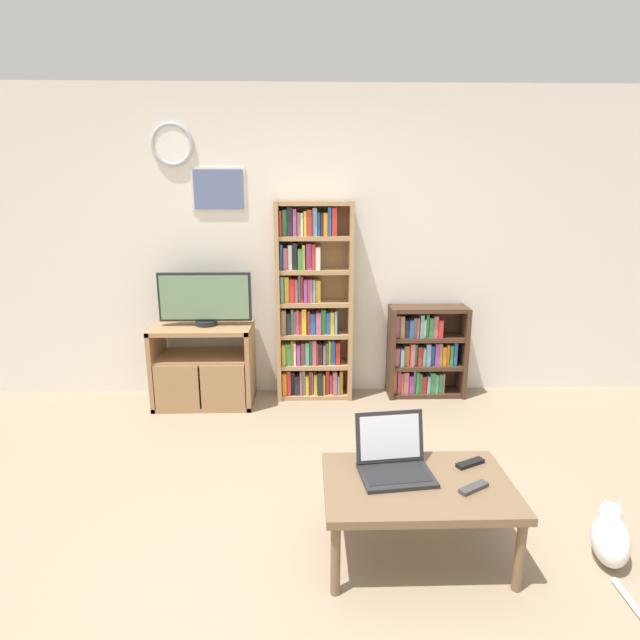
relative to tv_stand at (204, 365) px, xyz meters
name	(u,v)px	position (x,y,z in m)	size (l,w,h in m)	color
ground_plane	(303,566)	(0.85, -1.97, -0.34)	(18.00, 18.00, 0.00)	gray
wall_back	(303,246)	(0.84, 0.30, 0.96)	(6.44, 0.09, 2.60)	silver
tv_stand	(204,365)	(0.00, 0.00, 0.00)	(0.81, 0.47, 0.68)	#9E754C
television	(205,299)	(0.03, 0.03, 0.56)	(0.75, 0.18, 0.44)	black
bookshelf_tall	(311,306)	(0.90, 0.15, 0.47)	(0.64, 0.25, 1.68)	tan
bookshelf_short	(423,353)	(1.89, 0.15, 0.05)	(0.67, 0.25, 0.80)	#472D1E
coffee_table	(418,490)	(1.40, -1.89, 0.01)	(0.90, 0.58, 0.39)	brown
laptop	(393,459)	(1.30, -1.78, 0.12)	(0.38, 0.34, 0.27)	#232326
remote_near_laptop	(474,488)	(1.64, -1.96, 0.06)	(0.16, 0.12, 0.02)	#38383A
remote_far_from_laptop	(470,463)	(1.70, -1.74, 0.06)	(0.16, 0.11, 0.02)	black
cat	(610,537)	(2.34, -1.95, -0.23)	(0.28, 0.56, 0.27)	white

